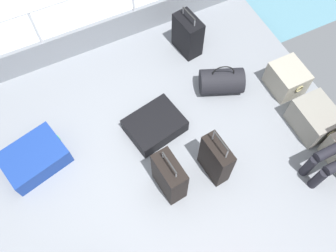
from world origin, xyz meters
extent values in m
cube|color=gray|center=(0.00, 0.00, -0.03)|extent=(4.40, 5.20, 0.06)
cube|color=gray|center=(-2.17, 0.00, 0.23)|extent=(0.06, 5.20, 0.45)
cylinder|color=silver|center=(-2.17, -0.69, 0.50)|extent=(0.04, 0.04, 1.00)
cylinder|color=silver|center=(-2.17, 0.69, 0.50)|extent=(0.04, 0.04, 1.00)
cube|color=white|center=(-3.60, 0.00, -0.34)|extent=(2.40, 7.28, 0.01)
cube|color=#9E9989|center=(-0.30, 2.16, 0.19)|extent=(0.48, 0.42, 0.39)
torus|color=tan|center=(-0.55, 2.16, 0.27)|extent=(0.02, 0.12, 0.12)
torus|color=tan|center=(-0.05, 2.16, 0.27)|extent=(0.02, 0.12, 0.12)
cube|color=gray|center=(0.38, 2.10, 0.20)|extent=(0.57, 0.45, 0.41)
torus|color=tan|center=(0.09, 2.10, 0.28)|extent=(0.02, 0.12, 0.12)
torus|color=tan|center=(0.68, 2.10, 0.28)|extent=(0.02, 0.12, 0.12)
cylinder|color=black|center=(1.07, 1.64, 0.21)|extent=(0.11, 0.11, 0.42)
cylinder|color=black|center=(0.89, 1.84, 0.46)|extent=(0.12, 0.40, 0.12)
cylinder|color=black|center=(0.89, 1.64, 0.21)|extent=(0.11, 0.11, 0.42)
cube|color=black|center=(0.36, 0.63, 0.33)|extent=(0.44, 0.22, 0.66)
cylinder|color=#A5A8AD|center=(0.23, 0.62, 0.75)|extent=(0.02, 0.02, 0.18)
cylinder|color=#A5A8AD|center=(0.48, 0.64, 0.75)|extent=(0.02, 0.02, 0.18)
cylinder|color=#2D2D2D|center=(0.36, 0.63, 0.84)|extent=(0.28, 0.04, 0.02)
cube|color=white|center=(0.35, 0.73, 0.44)|extent=(0.05, 0.01, 0.08)
cube|color=navy|center=(-0.71, -1.32, 0.13)|extent=(0.72, 0.86, 0.26)
cube|color=green|center=(-0.80, -0.96, 0.21)|extent=(0.05, 0.02, 0.08)
cube|color=black|center=(0.31, 0.04, 0.32)|extent=(0.46, 0.27, 0.64)
cylinder|color=#A5A8AD|center=(0.18, 0.03, 0.70)|extent=(0.02, 0.02, 0.11)
cylinder|color=#A5A8AD|center=(0.44, 0.06, 0.70)|extent=(0.02, 0.02, 0.11)
cylinder|color=#2D2D2D|center=(0.31, 0.04, 0.76)|extent=(0.29, 0.05, 0.02)
cube|color=silver|center=(0.30, 0.16, 0.35)|extent=(0.05, 0.01, 0.08)
cube|color=black|center=(-0.48, 0.22, 0.11)|extent=(0.67, 0.79, 0.22)
cube|color=green|center=(-0.55, 0.57, 0.14)|extent=(0.05, 0.02, 0.08)
cube|color=black|center=(-1.53, 1.24, 0.30)|extent=(0.48, 0.32, 0.60)
cylinder|color=#A5A8AD|center=(-1.66, 1.22, 0.66)|extent=(0.02, 0.02, 0.12)
cylinder|color=#A5A8AD|center=(-1.40, 1.26, 0.66)|extent=(0.02, 0.02, 0.12)
cylinder|color=#2D2D2D|center=(-1.53, 1.24, 0.71)|extent=(0.29, 0.06, 0.02)
cube|color=white|center=(-1.55, 1.38, 0.51)|extent=(0.05, 0.01, 0.08)
cylinder|color=black|center=(-0.67, 1.33, 0.18)|extent=(0.55, 0.68, 0.35)
torus|color=black|center=(-0.67, 1.33, 0.36)|extent=(0.13, 0.28, 0.30)
camera|label=1|loc=(1.55, -0.58, 4.19)|focal=37.70mm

